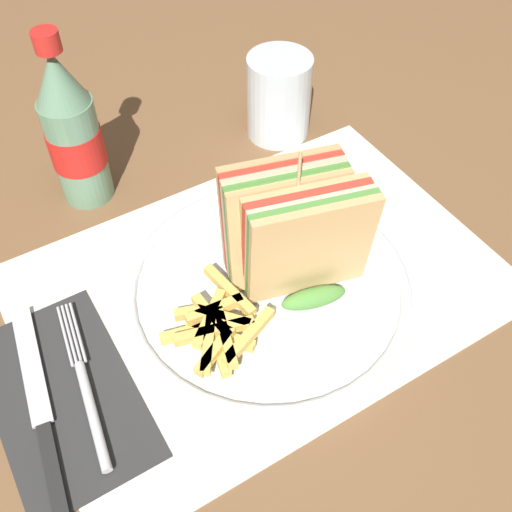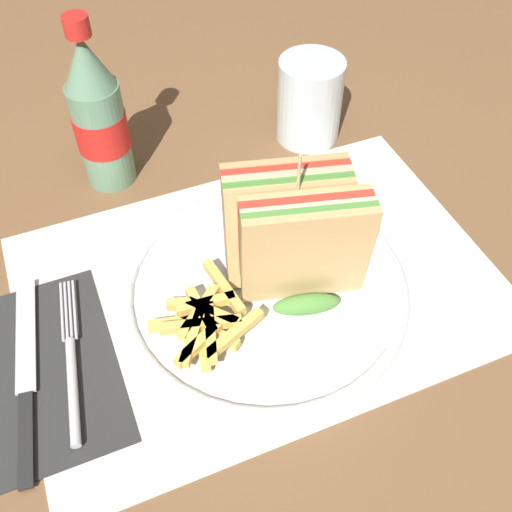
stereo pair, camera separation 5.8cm
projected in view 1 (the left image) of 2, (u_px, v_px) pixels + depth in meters
The scene contains 10 objects.
ground_plane at pixel (277, 306), 0.59m from camera, with size 4.00×4.00×0.00m, color brown.
placemat at pixel (260, 284), 0.61m from camera, with size 0.47×0.33×0.00m.
plate_main at pixel (266, 289), 0.59m from camera, with size 0.28×0.28×0.02m.
club_sandwich at pixel (295, 233), 0.56m from camera, with size 0.13×0.12×0.15m.
fries_pile at pixel (217, 327), 0.54m from camera, with size 0.10×0.11×0.02m.
napkin at pixel (63, 394), 0.53m from camera, with size 0.12×0.20×0.00m.
fork at pixel (88, 396), 0.52m from camera, with size 0.04×0.18×0.01m.
knife at pixel (40, 406), 0.52m from camera, with size 0.05×0.21×0.00m.
coke_bottle_near at pixel (73, 133), 0.63m from camera, with size 0.06×0.06×0.20m.
glass_near at pixel (279, 102), 0.74m from camera, with size 0.08×0.08×0.10m.
Camera 1 is at (-0.20, -0.29, 0.48)m, focal length 42.00 mm.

